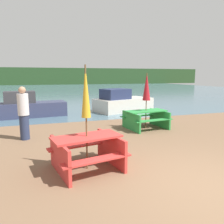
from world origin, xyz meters
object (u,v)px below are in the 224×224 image
(boat_second, at_px, (122,103))
(picnic_table_red, at_px, (87,150))
(boat, at_px, (30,107))
(person, at_px, (24,113))
(umbrella_crimson, at_px, (147,87))
(picnic_table_green, at_px, (146,118))
(umbrella_gold, at_px, (86,93))

(boat_second, bearing_deg, picnic_table_red, -133.97)
(picnic_table_red, height_order, boat_second, boat_second)
(boat, height_order, person, person)
(umbrella_crimson, bearing_deg, boat_second, 81.99)
(picnic_table_green, relative_size, person, 1.02)
(picnic_table_green, distance_m, boat, 6.32)
(picnic_table_green, relative_size, umbrella_gold, 0.76)
(person, bearing_deg, boat, 90.07)
(boat_second, bearing_deg, umbrella_gold, -133.97)
(umbrella_gold, distance_m, boat_second, 8.68)
(picnic_table_green, bearing_deg, person, -177.67)
(picnic_table_red, bearing_deg, umbrella_crimson, 45.75)
(picnic_table_green, xyz_separation_m, person, (-4.65, -0.19, 0.45))
(picnic_table_red, bearing_deg, boat, 101.82)
(umbrella_gold, xyz_separation_m, person, (-1.55, 2.99, -0.87))
(umbrella_crimson, distance_m, boat_second, 4.75)
(boat_second, bearing_deg, umbrella_crimson, -116.18)
(picnic_table_green, distance_m, boat_second, 4.60)
(picnic_table_green, xyz_separation_m, umbrella_crimson, (0.00, 0.00, 1.25))
(boat, distance_m, boat_second, 5.30)
(umbrella_crimson, relative_size, boat_second, 0.58)
(umbrella_gold, bearing_deg, umbrella_crimson, 45.75)
(picnic_table_red, xyz_separation_m, person, (-1.55, 2.99, 0.44))
(person, bearing_deg, picnic_table_red, -62.52)
(umbrella_crimson, relative_size, person, 1.26)
(picnic_table_green, height_order, person, person)
(picnic_table_green, height_order, umbrella_crimson, umbrella_crimson)
(boat, height_order, boat_second, boat_second)
(picnic_table_red, relative_size, boat_second, 0.46)
(boat, bearing_deg, person, -96.16)
(boat, xyz_separation_m, person, (0.01, -4.47, 0.39))
(picnic_table_red, relative_size, umbrella_crimson, 0.80)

